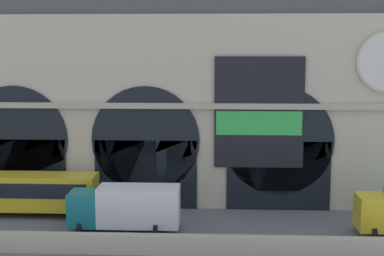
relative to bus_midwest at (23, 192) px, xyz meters
The scene contains 5 objects.
ground_plane 9.48m from the bus_midwest, 16.52° to the right, with size 200.00×200.00×0.00m, color slate.
quay_parapet_wall 11.78m from the bus_midwest, 40.41° to the right, with size 90.00×0.70×1.19m, color #B2A891.
station_building 12.80m from the bus_midwest, 28.24° to the left, with size 43.01×5.31×19.70m.
bus_midwest is the anchor object (origin of this frame).
box_truck_center 8.94m from the bus_midwest, 22.07° to the right, with size 7.50×2.91×3.12m.
Camera 1 is at (5.70, -38.05, 12.51)m, focal length 53.23 mm.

